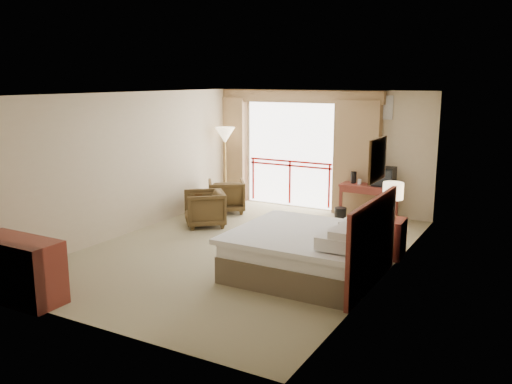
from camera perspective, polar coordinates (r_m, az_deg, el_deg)
The scene contains 29 objects.
floor at distance 9.56m, azimuth -1.17°, elevation -6.07°, with size 7.00×7.00×0.00m, color gray.
ceiling at distance 9.10m, azimuth -1.24°, elevation 10.33°, with size 7.00×7.00×0.00m, color white.
wall_back at distance 12.35m, azimuth 7.06°, elevation 4.36°, with size 5.00×5.00×0.00m, color beige.
wall_front at distance 6.53m, azimuth -16.94°, elevation -2.79°, with size 5.00×5.00×0.00m, color beige.
wall_left at distance 10.71m, azimuth -12.84°, elevation 3.01°, with size 7.00×7.00×0.00m, color beige.
wall_right at distance 8.28m, azimuth 13.90°, elevation 0.41°, with size 7.00×7.00×0.00m, color beige.
balcony_door at distance 12.67m, azimuth 3.65°, elevation 3.93°, with size 2.40×2.40×0.00m, color white.
balcony_railing at distance 12.71m, azimuth 3.59°, elevation 2.19°, with size 2.09×0.03×1.02m.
curtain_left at distance 13.34m, azimuth -3.01°, elevation 4.56°, with size 1.00×0.26×2.50m, color olive.
curtain_right at distance 11.93m, azimuth 10.56°, elevation 3.50°, with size 1.00×0.26×2.50m, color olive.
valance at distance 12.47m, azimuth 3.53°, elevation 10.03°, with size 4.40×0.22×0.28m, color olive.
hvac_vent at distance 11.81m, azimuth 13.04°, elevation 8.68°, with size 0.50×0.04×0.50m, color silver.
bed at distance 8.29m, azimuth 5.71°, elevation -6.23°, with size 2.13×2.06×0.97m.
headboard at distance 7.90m, azimuth 12.19°, elevation -5.29°, with size 0.06×2.10×1.30m, color maroon.
framed_art at distance 7.63m, azimuth 12.66°, elevation 3.34°, with size 0.04×0.72×0.60m.
nightstand at distance 9.37m, azimuth 13.91°, elevation -4.73°, with size 0.45×0.54×0.65m, color maroon.
table_lamp at distance 9.23m, azimuth 14.23°, elevation 0.05°, with size 0.34×0.34×0.60m.
phone at distance 9.15m, azimuth 13.47°, elevation -2.74°, with size 0.18×0.14×0.08m, color black.
desk at distance 11.69m, azimuth 11.88°, elevation -0.00°, with size 1.16×0.56×0.76m.
tv at distance 11.49m, azimuth 13.30°, elevation 1.59°, with size 0.45×0.36×0.41m.
coffee_maker at distance 11.70m, azimuth 10.23°, elevation 1.53°, with size 0.12×0.12×0.26m, color black.
cup at distance 11.61m, azimuth 10.84°, elevation 1.06°, with size 0.08×0.08×0.11m, color white.
wastebasket at distance 11.44m, azimuth 8.88°, elevation -2.40°, with size 0.25×0.25×0.31m, color black.
armchair_far at distance 12.24m, azimuth -3.10°, elevation -2.07°, with size 0.78×0.80×0.73m, color #412F17.
armchair_near at distance 11.12m, azimuth -5.39°, elevation -3.54°, with size 0.77×0.79×0.72m, color #412F17.
side_table at distance 11.58m, azimuth -6.20°, elevation -0.85°, with size 0.55×0.55×0.60m.
book at distance 11.54m, azimuth -6.22°, elevation 0.09°, with size 0.16×0.21×0.02m, color white.
floor_lamp at distance 12.75m, azimuth -3.27°, elevation 5.68°, with size 0.47×0.47×1.83m.
dresser at distance 7.99m, azimuth -23.74°, elevation -7.51°, with size 1.29×0.55×0.86m.
Camera 1 is at (4.61, -7.85, 2.94)m, focal length 38.00 mm.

